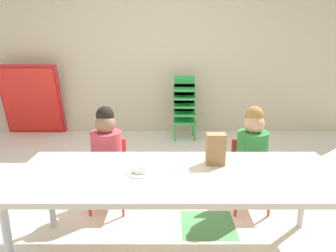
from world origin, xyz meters
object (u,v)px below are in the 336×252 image
Objects in this scene: seated_child_middle_seat at (252,149)px; folded_activity_table at (31,100)px; paper_bag_brown at (215,149)px; paper_plate_near_edge at (139,172)px; kid_chair_green_stack at (184,104)px; donut_powdered_on_plate at (139,170)px; seated_child_near_camera at (107,149)px; craft_table at (178,179)px.

folded_activity_table is (-2.79, 2.28, -0.02)m from seated_child_middle_seat.
seated_child_middle_seat is 3.60m from folded_activity_table.
paper_bag_brown is 1.22× the size of paper_plate_near_edge.
folded_activity_table is 3.66m from paper_bag_brown.
kid_chair_green_stack is 2.33m from folded_activity_table.
paper_bag_brown is 0.55m from paper_plate_near_edge.
folded_activity_table reaches higher than donut_powdered_on_plate.
paper_plate_near_edge is (-0.90, -0.63, 0.06)m from seated_child_middle_seat.
paper_bag_brown is at bearing -29.08° from seated_child_near_camera.
seated_child_middle_seat is at bearing 35.07° from donut_powdered_on_plate.
craft_table is at bearing -135.47° from seated_child_middle_seat.
craft_table is at bearing -0.42° from paper_plate_near_edge.
donut_powdered_on_plate is (0.33, -0.63, 0.08)m from seated_child_near_camera.
paper_plate_near_edge is at bearing -62.09° from seated_child_near_camera.
folded_activity_table is 4.94× the size of paper_bag_brown.
seated_child_middle_seat reaches higher than donut_powdered_on_plate.
folded_activity_table reaches higher than paper_bag_brown.
seated_child_middle_seat is 1.10m from donut_powdered_on_plate.
kid_chair_green_stack reaches higher than paper_plate_near_edge.
kid_chair_green_stack is at bearing -4.63° from folded_activity_table.
seated_child_near_camera is 1.00× the size of seated_child_middle_seat.
seated_child_middle_seat is 1.00× the size of kid_chair_green_stack.
paper_bag_brown is at bearing 31.43° from craft_table.
kid_chair_green_stack is at bearing 86.34° from craft_table.
seated_child_near_camera and seated_child_middle_seat have the same top height.
kid_chair_green_stack is 2.75m from paper_plate_near_edge.
craft_table is at bearing -47.02° from seated_child_near_camera.
craft_table is 0.86m from seated_child_near_camera.
craft_table is 0.26m from donut_powdered_on_plate.
seated_child_near_camera reaches higher than donut_powdered_on_plate.
folded_activity_table is (-2.15, 2.91, -0.03)m from craft_table.
seated_child_middle_seat is (1.23, 0.00, 0.00)m from seated_child_near_camera.
folded_activity_table reaches higher than seated_child_middle_seat.
kid_chair_green_stack is at bearing 81.05° from donut_powdered_on_plate.
craft_table is at bearing -0.42° from donut_powdered_on_plate.
folded_activity_table is at bearing 126.46° from craft_table.
craft_table is 2.73m from kid_chair_green_stack.
seated_child_middle_seat is (0.64, 0.63, -0.01)m from craft_table.
kid_chair_green_stack is at bearing 69.99° from seated_child_near_camera.
seated_child_near_camera is at bearing 132.98° from craft_table.
paper_bag_brown is at bearing 16.98° from paper_plate_near_edge.
paper_plate_near_edge is (-0.43, -2.72, 0.10)m from kid_chair_green_stack.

